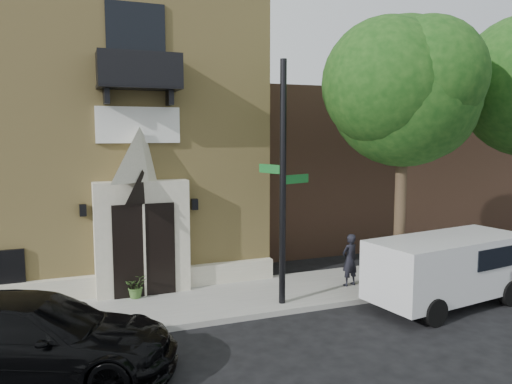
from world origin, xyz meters
The scene contains 12 objects.
ground centered at (0.00, 0.00, 0.00)m, with size 120.00×120.00×0.00m, color black.
sidewalk centered at (1.00, 1.50, 0.07)m, with size 42.00×3.00×0.15m, color gray.
church centered at (-2.99, 7.95, 4.63)m, with size 12.20×11.01×9.30m.
neighbour_building centered at (12.00, 9.00, 3.20)m, with size 18.00×8.00×6.40m, color brown.
street_tree_left centered at (6.03, 0.35, 5.87)m, with size 4.97×4.38×7.77m.
black_sedan centered at (-3.67, -1.19, 0.79)m, with size 2.20×5.42×1.57m, color black.
cargo_van centered at (6.74, -0.88, 1.05)m, with size 4.84×2.49×1.89m.
street_sign centered at (2.33, 0.55, 3.37)m, with size 1.20×0.98×6.40m.
fire_hydrant centered at (6.36, 0.56, 0.51)m, with size 0.42×0.34×0.74m.
dumpster centered at (8.98, 0.42, 0.71)m, with size 1.90×1.49×1.10m.
planter centered at (-1.26, 2.39, 0.49)m, with size 0.61×0.53×0.68m, color #446A2E.
pedestrian_near centered at (4.82, 1.19, 0.93)m, with size 0.57×0.37×1.56m, color black.
Camera 1 is at (-3.08, -11.25, 4.66)m, focal length 35.00 mm.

